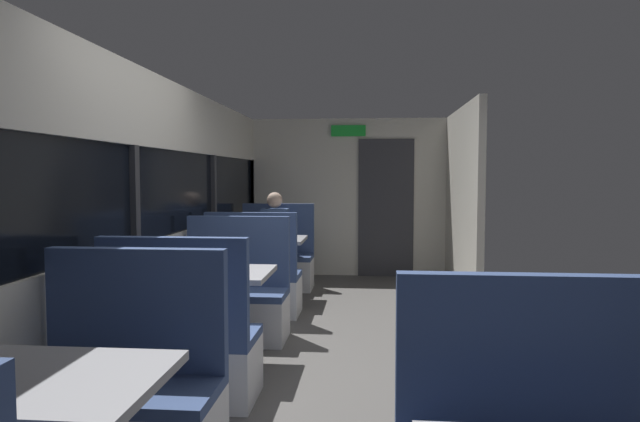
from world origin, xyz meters
name	(u,v)px	position (x,y,z in m)	size (l,w,h in m)	color
ground_plane	(326,378)	(0.00, 0.00, -0.01)	(3.30, 9.20, 0.02)	#514F4C
carriage_window_panel_left	(132,225)	(-1.45, 0.00, 1.11)	(0.09, 8.48, 2.30)	beige
carriage_end_bulkhead	(352,198)	(0.06, 4.19, 1.14)	(2.90, 0.11, 2.30)	beige
carriage_aisle_panel_right	(462,202)	(1.45, 3.00, 1.15)	(0.08, 2.40, 2.30)	beige
dining_table_near_window	(40,403)	(-0.89, -2.09, 0.64)	(0.90, 0.70, 0.74)	#9E9EA3
bench_near_window_facing_entry	(125,407)	(-0.89, -1.39, 0.33)	(0.95, 0.50, 1.10)	silver
dining_table_mid_window	(212,284)	(-0.89, 0.18, 0.64)	(0.90, 0.70, 0.74)	#9E9EA3
bench_mid_window_facing_end	(183,352)	(-0.89, -0.52, 0.33)	(0.95, 0.50, 1.10)	silver
bench_mid_window_facing_entry	(235,303)	(-0.89, 0.87, 0.33)	(0.95, 0.50, 1.10)	silver
dining_table_far_window	(266,246)	(-0.89, 2.44, 0.64)	(0.90, 0.70, 0.74)	#9E9EA3
bench_far_window_facing_end	(254,284)	(-0.89, 1.74, 0.33)	(0.95, 0.50, 1.10)	silver
bench_far_window_facing_entry	(276,263)	(-0.89, 3.14, 0.33)	(0.95, 0.50, 1.10)	silver
seated_passenger	(275,248)	(-0.89, 3.07, 0.54)	(0.47, 0.55, 1.26)	#26262D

